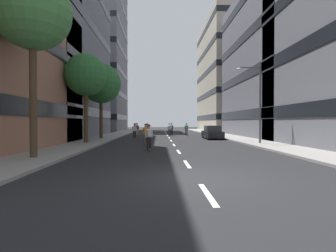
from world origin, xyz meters
TOP-DOWN VIEW (x-y plane):
  - ground_plane at (0.00, 23.35)m, footprint 140.12×140.12m
  - sidewalk_left at (-7.65, 26.27)m, footprint 3.22×64.22m
  - sidewalk_right at (7.65, 26.27)m, footprint 3.22×64.22m
  - lane_markings at (0.00, 23.00)m, footprint 0.16×52.20m
  - building_left_mid at (-17.38, 24.47)m, footprint 16.35×20.71m
  - building_left_far at (-17.38, 50.30)m, footprint 16.35×17.71m
  - building_right_mid at (17.38, 24.47)m, footprint 16.35×19.69m
  - building_right_far at (17.38, 50.30)m, footprint 16.35×23.65m
  - parked_car_near at (4.85, 20.79)m, footprint 1.82×4.40m
  - street_tree_near at (-7.65, 20.37)m, footprint 4.39×4.39m
  - street_tree_mid at (-7.65, 4.63)m, footprint 3.86×3.86m
  - street_tree_far at (-7.65, 14.30)m, footprint 3.65×3.65m
  - streetlamp_right at (6.96, 13.04)m, footprint 2.13×0.30m
  - skater_0 at (-2.43, 14.17)m, footprint 0.55×0.92m
  - skater_1 at (-2.53, 19.34)m, footprint 0.55×0.92m
  - skater_2 at (0.20, 27.19)m, footprint 0.56×0.92m
  - skater_3 at (-4.16, 22.47)m, footprint 0.56×0.92m
  - skater_4 at (2.70, 28.41)m, footprint 0.55×0.92m
  - skater_5 at (-4.40, 29.07)m, footprint 0.56×0.92m
  - skater_6 at (0.61, 28.90)m, footprint 0.56×0.92m
  - skater_7 at (-1.95, 9.06)m, footprint 0.56×0.92m
  - skater_8 at (-4.76, 30.84)m, footprint 0.56×0.92m
  - skater_9 at (-2.75, 24.24)m, footprint 0.53×0.90m

SIDE VIEW (x-z plane):
  - ground_plane at x=0.00m, z-range 0.00..0.00m
  - lane_markings at x=0.00m, z-range 0.00..0.01m
  - sidewalk_left at x=-7.65m, z-range 0.00..0.14m
  - sidewalk_right at x=7.65m, z-range 0.00..0.14m
  - parked_car_near at x=4.85m, z-range -0.06..1.46m
  - skater_0 at x=-2.43m, z-range 0.10..1.87m
  - skater_3 at x=-4.16m, z-range 0.10..1.87m
  - skater_4 at x=2.70m, z-range 0.10..1.87m
  - skater_1 at x=-2.53m, z-range 0.13..1.90m
  - skater_2 at x=0.20m, z-range 0.13..1.90m
  - skater_5 at x=-4.40m, z-range 0.13..1.90m
  - skater_6 at x=0.61m, z-range 0.13..1.90m
  - skater_7 at x=-1.95m, z-range 0.13..1.90m
  - skater_8 at x=-4.76m, z-range 0.13..1.90m
  - skater_9 at x=-2.75m, z-range 0.13..1.90m
  - streetlamp_right at x=6.96m, z-range 0.89..7.39m
  - street_tree_far at x=-7.65m, z-range 2.14..9.89m
  - street_tree_near at x=-7.65m, z-range 2.05..10.31m
  - street_tree_mid at x=-7.65m, z-range 2.80..12.11m
  - building_right_mid at x=17.38m, z-range 0.09..19.10m
  - building_left_mid at x=-17.38m, z-range 0.09..20.92m
  - building_right_far at x=17.38m, z-range 0.09..24.68m
  - building_left_far at x=-17.38m, z-range 0.09..34.53m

